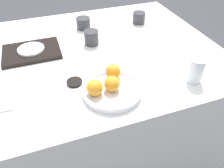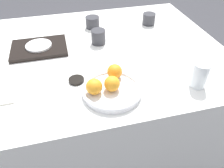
% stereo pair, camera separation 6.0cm
% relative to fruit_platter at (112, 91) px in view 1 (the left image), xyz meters
% --- Properties ---
extents(ground_plane, '(12.00, 12.00, 0.00)m').
position_rel_fruit_platter_xyz_m(ground_plane, '(-0.02, 0.35, -0.75)').
color(ground_plane, '#38383D').
extents(table, '(1.40, 1.05, 0.74)m').
position_rel_fruit_platter_xyz_m(table, '(-0.02, 0.35, -0.38)').
color(table, white).
rests_on(table, ground_plane).
extents(fruit_platter, '(0.24, 0.24, 0.03)m').
position_rel_fruit_platter_xyz_m(fruit_platter, '(0.00, 0.00, 0.00)').
color(fruit_platter, silver).
rests_on(fruit_platter, table).
extents(orange_0, '(0.06, 0.06, 0.06)m').
position_rel_fruit_platter_xyz_m(orange_0, '(-0.00, -0.00, 0.04)').
color(orange_0, orange).
rests_on(orange_0, fruit_platter).
extents(orange_1, '(0.06, 0.06, 0.06)m').
position_rel_fruit_platter_xyz_m(orange_1, '(-0.07, -0.00, 0.04)').
color(orange_1, orange).
rests_on(orange_1, fruit_platter).
extents(orange_2, '(0.06, 0.06, 0.06)m').
position_rel_fruit_platter_xyz_m(orange_2, '(0.03, 0.07, 0.04)').
color(orange_2, orange).
rests_on(orange_2, fruit_platter).
extents(water_glass, '(0.07, 0.07, 0.11)m').
position_rel_fruit_platter_xyz_m(water_glass, '(0.36, -0.04, 0.04)').
color(water_glass, silver).
rests_on(water_glass, table).
extents(serving_tray, '(0.29, 0.21, 0.02)m').
position_rel_fruit_platter_xyz_m(serving_tray, '(-0.29, 0.43, -0.01)').
color(serving_tray, black).
rests_on(serving_tray, table).
extents(side_plate, '(0.13, 0.13, 0.01)m').
position_rel_fruit_platter_xyz_m(side_plate, '(-0.29, 0.43, 0.01)').
color(side_plate, white).
rests_on(side_plate, serving_tray).
extents(cup_0, '(0.08, 0.08, 0.07)m').
position_rel_fruit_platter_xyz_m(cup_0, '(0.03, 0.62, 0.02)').
color(cup_0, '#333338').
rests_on(cup_0, table).
extents(cup_1, '(0.08, 0.08, 0.08)m').
position_rel_fruit_platter_xyz_m(cup_1, '(0.03, 0.42, 0.02)').
color(cup_1, '#333338').
rests_on(cup_1, table).
extents(cup_3, '(0.08, 0.08, 0.07)m').
position_rel_fruit_platter_xyz_m(cup_3, '(0.38, 0.58, 0.02)').
color(cup_3, '#333338').
rests_on(cup_3, table).
extents(soy_dish, '(0.07, 0.07, 0.01)m').
position_rel_fruit_platter_xyz_m(soy_dish, '(-0.13, 0.11, -0.01)').
color(soy_dish, black).
rests_on(soy_dish, table).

